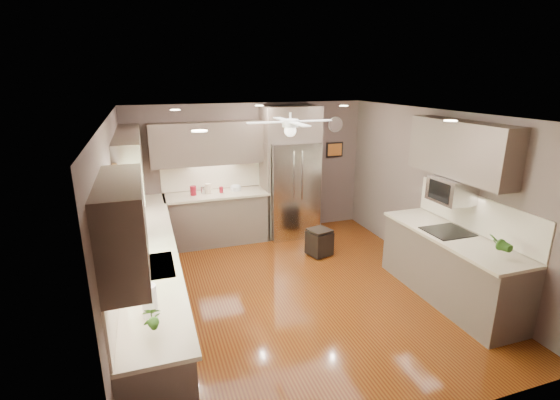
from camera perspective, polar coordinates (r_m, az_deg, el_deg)
floor at (r=5.95m, az=2.30°, el=-12.78°), size 5.00×5.00×0.00m
ceiling at (r=5.19m, az=2.63°, el=11.95°), size 5.00×5.00×0.00m
wall_back at (r=7.74m, az=-4.21°, el=4.21°), size 4.50×0.00×4.50m
wall_front at (r=3.43m, az=18.06°, el=-13.65°), size 4.50×0.00×4.50m
wall_left at (r=5.12m, az=-21.79°, el=-3.70°), size 0.00×5.00×5.00m
wall_right at (r=6.57m, az=21.11°, el=0.78°), size 0.00×5.00×5.00m
canister_a at (r=7.32m, az=-12.11°, el=1.27°), size 0.13×0.13×0.17m
canister_b at (r=7.38m, az=-10.75°, el=1.40°), size 0.11×0.11×0.13m
canister_c at (r=7.39m, az=-10.07°, el=1.61°), size 0.14×0.14×0.17m
canister_d at (r=7.39m, az=-8.27°, el=1.46°), size 0.09×0.09×0.11m
soap_bottle at (r=4.98m, az=-19.64°, el=-6.70°), size 0.11×0.11×0.19m
potted_plant_left at (r=3.57m, az=-17.63°, el=-15.47°), size 0.16×0.11×0.29m
potted_plant_right at (r=5.36m, az=28.46°, el=-5.40°), size 0.18×0.15×0.32m
bowl at (r=7.47m, az=-6.22°, el=1.43°), size 0.22×0.22×0.05m
left_run at (r=5.55m, az=-17.78°, el=-10.32°), size 0.65×4.70×1.45m
back_run at (r=7.53m, az=-8.86°, el=-2.38°), size 1.85×0.65×1.45m
uppers at (r=5.75m, az=-6.99°, el=6.00°), size 4.50×4.70×0.95m
window at (r=4.55m, az=-22.07°, el=-2.25°), size 0.05×1.12×0.92m
sink at (r=4.78m, az=-17.73°, el=-9.24°), size 0.50×0.70×0.32m
refrigerator at (r=7.64m, az=1.54°, el=3.60°), size 1.06×0.75×2.45m
right_run at (r=6.06m, az=22.75°, el=-8.48°), size 0.70×2.20×1.45m
microwave at (r=5.97m, az=22.97°, el=1.31°), size 0.43×0.55×0.34m
ceiling_fan at (r=5.49m, az=1.46°, el=10.47°), size 1.18×1.18×0.32m
recessed_lights at (r=5.55m, az=0.71°, el=12.23°), size 2.84×3.14×0.01m
wall_clock at (r=8.20m, az=7.81°, el=10.48°), size 0.30×0.03×0.30m
framed_print at (r=8.27m, az=7.69°, el=7.03°), size 0.36×0.03×0.30m
stool at (r=7.00m, az=5.55°, el=-5.92°), size 0.44×0.44×0.45m
paper_towel at (r=3.80m, az=-17.87°, el=-13.46°), size 0.13×0.13×0.33m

